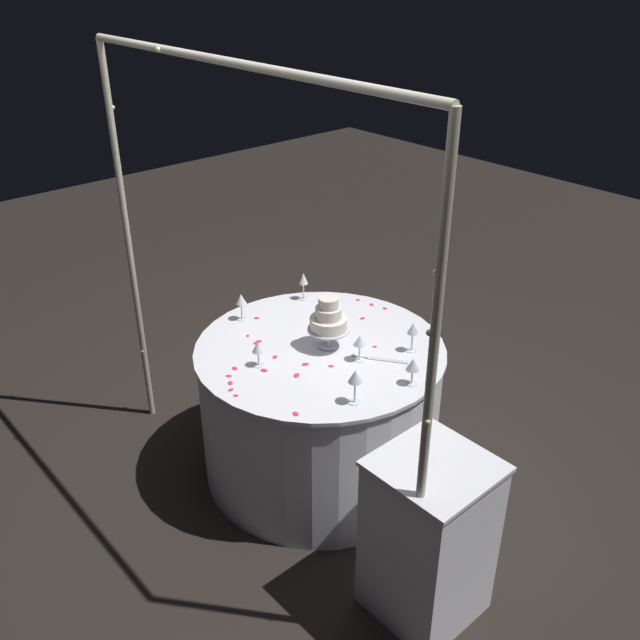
# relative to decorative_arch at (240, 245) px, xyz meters

# --- Properties ---
(ground_plane) EXTENTS (12.00, 12.00, 0.00)m
(ground_plane) POSITION_rel_decorative_arch_xyz_m (0.00, -0.47, -1.50)
(ground_plane) COLOR black
(decorative_arch) EXTENTS (2.25, 0.06, 2.28)m
(decorative_arch) POSITION_rel_decorative_arch_xyz_m (0.00, 0.00, 0.00)
(decorative_arch) COLOR #B7B29E
(decorative_arch) RESTS_ON ground
(main_table) EXTENTS (1.33, 1.33, 0.80)m
(main_table) POSITION_rel_decorative_arch_xyz_m (0.00, -0.47, -1.10)
(main_table) COLOR white
(main_table) RESTS_ON ground
(side_table) EXTENTS (0.46, 0.46, 0.82)m
(side_table) POSITION_rel_decorative_arch_xyz_m (-1.03, -0.18, -1.09)
(side_table) COLOR white
(side_table) RESTS_ON ground
(tiered_cake) EXTENTS (0.22, 0.22, 0.29)m
(tiered_cake) POSITION_rel_decorative_arch_xyz_m (-0.02, -0.51, -0.54)
(tiered_cake) COLOR silver
(tiered_cake) RESTS_ON main_table
(wine_glass_0) EXTENTS (0.06, 0.06, 0.16)m
(wine_glass_0) POSITION_rel_decorative_arch_xyz_m (0.53, -0.35, -0.59)
(wine_glass_0) COLOR silver
(wine_glass_0) RESTS_ON main_table
(wine_glass_1) EXTENTS (0.07, 0.07, 0.18)m
(wine_glass_1) POSITION_rel_decorative_arch_xyz_m (-0.48, -0.26, -0.57)
(wine_glass_1) COLOR silver
(wine_glass_1) RESTS_ON main_table
(wine_glass_2) EXTENTS (0.07, 0.07, 0.14)m
(wine_glass_2) POSITION_rel_decorative_arch_xyz_m (-0.23, -0.54, -0.60)
(wine_glass_2) COLOR silver
(wine_glass_2) RESTS_ON main_table
(wine_glass_3) EXTENTS (0.06, 0.06, 0.17)m
(wine_glass_3) POSITION_rel_decorative_arch_xyz_m (-0.34, -0.80, -0.58)
(wine_glass_3) COLOR silver
(wine_glass_3) RESTS_ON main_table
(wine_glass_4) EXTENTS (0.06, 0.06, 0.17)m
(wine_glass_4) POSITION_rel_decorative_arch_xyz_m (0.49, -0.77, -0.58)
(wine_glass_4) COLOR silver
(wine_glass_4) RESTS_ON main_table
(wine_glass_5) EXTENTS (0.06, 0.06, 0.14)m
(wine_glass_5) POSITION_rel_decorative_arch_xyz_m (-0.55, -0.57, -0.60)
(wine_glass_5) COLOR silver
(wine_glass_5) RESTS_ON main_table
(wine_glass_6) EXTENTS (0.06, 0.06, 0.14)m
(wine_glass_6) POSITION_rel_decorative_arch_xyz_m (0.07, -0.12, -0.61)
(wine_glass_6) COLOR silver
(wine_glass_6) RESTS_ON main_table
(cake_knife) EXTENTS (0.26, 0.18, 0.01)m
(cake_knife) POSITION_rel_decorative_arch_xyz_m (-0.28, -0.60, -0.70)
(cake_knife) COLOR silver
(cake_knife) RESTS_ON main_table
(rose_petal_0) EXTENTS (0.02, 0.03, 0.00)m
(rose_petal_0) POSITION_rel_decorative_arch_xyz_m (-0.01, 0.11, -0.70)
(rose_petal_0) COLOR #E02D47
(rose_petal_0) RESTS_ON main_table
(rose_petal_1) EXTENTS (0.04, 0.03, 0.00)m
(rose_petal_1) POSITION_rel_decorative_arch_xyz_m (0.16, -1.02, -0.70)
(rose_petal_1) COLOR #E02D47
(rose_petal_1) RESTS_ON main_table
(rose_petal_2) EXTENTS (0.03, 0.03, 0.00)m
(rose_petal_2) POSITION_rel_decorative_arch_xyz_m (0.26, -0.24, -0.70)
(rose_petal_2) COLOR #E02D47
(rose_petal_2) RESTS_ON main_table
(rose_petal_3) EXTENTS (0.04, 0.03, 0.00)m
(rose_petal_3) POSITION_rel_decorative_arch_xyz_m (-0.37, 0.01, -0.70)
(rose_petal_3) COLOR #E02D47
(rose_petal_3) RESTS_ON main_table
(rose_petal_4) EXTENTS (0.04, 0.03, 0.00)m
(rose_petal_4) POSITION_rel_decorative_arch_xyz_m (0.13, -0.01, -0.70)
(rose_petal_4) COLOR #E02D47
(rose_petal_4) RESTS_ON main_table
(rose_petal_5) EXTENTS (0.04, 0.04, 0.00)m
(rose_petal_5) POSITION_rel_decorative_arch_xyz_m (0.08, -0.23, -0.70)
(rose_petal_5) COLOR #E02D47
(rose_petal_5) RESTS_ON main_table
(rose_petal_6) EXTENTS (0.03, 0.02, 0.00)m
(rose_petal_6) POSITION_rel_decorative_arch_xyz_m (0.08, -1.05, -0.70)
(rose_petal_6) COLOR #E02D47
(rose_petal_6) RESTS_ON main_table
(rose_petal_7) EXTENTS (0.04, 0.04, 0.00)m
(rose_petal_7) POSITION_rel_decorative_arch_xyz_m (0.26, -0.26, -0.70)
(rose_petal_7) COLOR #E02D47
(rose_petal_7) RESTS_ON main_table
(rose_petal_8) EXTENTS (0.03, 0.04, 0.00)m
(rose_petal_8) POSITION_rel_decorative_arch_xyz_m (0.08, -0.86, -0.70)
(rose_petal_8) COLOR #E02D47
(rose_petal_8) RESTS_ON main_table
(rose_petal_9) EXTENTS (0.04, 0.04, 0.00)m
(rose_petal_9) POSITION_rel_decorative_arch_xyz_m (-0.18, -0.39, -0.70)
(rose_petal_9) COLOR #E02D47
(rose_petal_9) RESTS_ON main_table
(rose_petal_10) EXTENTS (0.04, 0.05, 0.00)m
(rose_petal_10) POSITION_rel_decorative_arch_xyz_m (-0.08, -0.30, -0.70)
(rose_petal_10) COLOR #E02D47
(rose_petal_10) RESTS_ON main_table
(rose_petal_11) EXTENTS (0.04, 0.04, 0.00)m
(rose_petal_11) POSITION_rel_decorative_arch_xyz_m (0.03, 0.08, -0.70)
(rose_petal_11) COLOR #E02D47
(rose_petal_11) RESTS_ON main_table
(rose_petal_12) EXTENTS (0.04, 0.03, 0.00)m
(rose_petal_12) POSITION_rel_decorative_arch_xyz_m (0.11, -0.57, -0.70)
(rose_petal_12) COLOR #E02D47
(rose_petal_12) RESTS_ON main_table
(rose_petal_13) EXTENTS (0.03, 0.03, 0.00)m
(rose_petal_13) POSITION_rel_decorative_arch_xyz_m (-0.07, 0.12, -0.70)
(rose_petal_13) COLOR #E02D47
(rose_petal_13) RESTS_ON main_table
(rose_petal_14) EXTENTS (0.04, 0.04, 0.00)m
(rose_petal_14) POSITION_rel_decorative_arch_xyz_m (0.48, -0.42, -0.70)
(rose_petal_14) COLOR #E02D47
(rose_petal_14) RESTS_ON main_table
(rose_petal_15) EXTENTS (0.04, 0.04, 0.00)m
(rose_petal_15) POSITION_rel_decorative_arch_xyz_m (0.02, -0.11, -0.70)
(rose_petal_15) COLOR #E02D47
(rose_petal_15) RESTS_ON main_table
(rose_petal_16) EXTENTS (0.05, 0.05, 0.00)m
(rose_petal_16) POSITION_rel_decorative_arch_xyz_m (-0.13, -0.20, -0.70)
(rose_petal_16) COLOR #E02D47
(rose_petal_16) RESTS_ON main_table
(rose_petal_17) EXTENTS (0.03, 0.03, 0.00)m
(rose_petal_17) POSITION_rel_decorative_arch_xyz_m (-0.19, -0.69, -0.70)
(rose_petal_17) COLOR #E02D47
(rose_petal_17) RESTS_ON main_table
(rose_petal_18) EXTENTS (0.03, 0.03, 0.00)m
(rose_petal_18) POSITION_rel_decorative_arch_xyz_m (0.35, -0.26, -0.70)
(rose_petal_18) COLOR #E02D47
(rose_petal_18) RESTS_ON main_table
(rose_petal_19) EXTENTS (0.04, 0.04, 0.00)m
(rose_petal_19) POSITION_rel_decorative_arch_xyz_m (0.09, 0.05, -0.70)
(rose_petal_19) COLOR #E02D47
(rose_petal_19) RESTS_ON main_table
(rose_petal_20) EXTENTS (0.03, 0.03, 0.00)m
(rose_petal_20) POSITION_rel_decorative_arch_xyz_m (0.26, -1.00, -0.70)
(rose_petal_20) COLOR #E02D47
(rose_petal_20) RESTS_ON main_table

